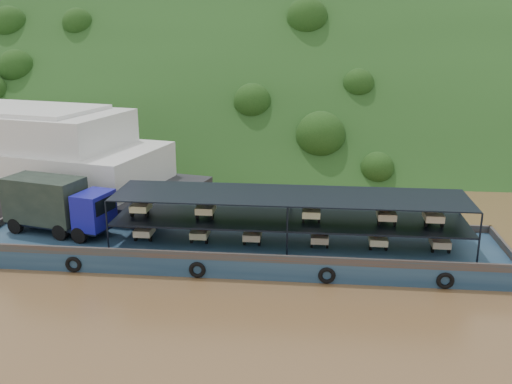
# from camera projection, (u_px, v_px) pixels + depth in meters

# --- Properties ---
(ground) EXTENTS (160.00, 160.00, 0.00)m
(ground) POSITION_uv_depth(u_px,v_px,m) (280.00, 248.00, 40.30)
(ground) COLOR brown
(ground) RESTS_ON ground
(hillside) EXTENTS (140.00, 39.60, 39.60)m
(hillside) POSITION_uv_depth(u_px,v_px,m) (297.00, 146.00, 74.66)
(hillside) COLOR #173212
(hillside) RESTS_ON ground
(cargo_barge) EXTENTS (35.00, 7.18, 5.08)m
(cargo_barge) POSITION_uv_depth(u_px,v_px,m) (213.00, 239.00, 38.54)
(cargo_barge) COLOR #132C45
(cargo_barge) RESTS_ON ground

